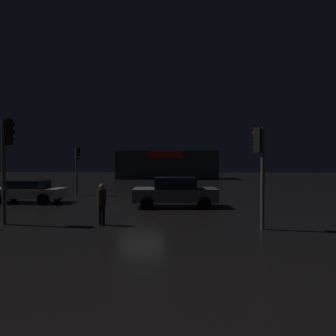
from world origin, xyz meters
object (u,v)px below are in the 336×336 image
object	(u,v)px
car_near	(28,191)
store_building	(168,165)
traffic_signal_opposite	(77,161)
pedestrian	(102,201)
traffic_signal_cross_left	(260,156)
car_far	(175,192)
traffic_signal_main	(7,150)

from	to	relation	value
car_near	store_building	bearing A→B (deg)	75.62
traffic_signal_opposite	pedestrian	distance (m)	11.12
traffic_signal_cross_left	car_far	xyz separation A→B (m)	(-3.19, 5.00, -1.81)
traffic_signal_main	car_near	bearing A→B (deg)	112.98
store_building	car_near	xyz separation A→B (m)	(-7.15, -27.87, -1.43)
pedestrian	car_far	bearing A→B (deg)	59.55
traffic_signal_opposite	pedestrian	world-z (taller)	traffic_signal_opposite
traffic_signal_main	car_far	world-z (taller)	traffic_signal_main
store_building	traffic_signal_cross_left	bearing A→B (deg)	-81.65
store_building	car_far	world-z (taller)	store_building
traffic_signal_main	car_near	distance (m)	6.64
car_far	traffic_signal_main	bearing A→B (deg)	-144.63
pedestrian	car_near	bearing A→B (deg)	137.00
traffic_signal_main	car_far	bearing A→B (deg)	35.37
car_far	pedestrian	xyz separation A→B (m)	(-2.73, -4.64, 0.09)
car_near	car_far	xyz separation A→B (m)	(8.95, -1.16, 0.10)
car_near	pedestrian	size ratio (longest dim) A/B	2.74
traffic_signal_cross_left	car_far	bearing A→B (deg)	122.56
car_near	traffic_signal_main	bearing A→B (deg)	-67.02
car_far	pedestrian	bearing A→B (deg)	-120.45
store_building	pedestrian	bearing A→B (deg)	-91.58
car_near	traffic_signal_opposite	bearing A→B (deg)	70.11
store_building	traffic_signal_main	bearing A→B (deg)	-97.95
store_building	pedestrian	xyz separation A→B (m)	(-0.93, -33.67, -1.23)
traffic_signal_main	traffic_signal_opposite	size ratio (longest dim) A/B	1.15
car_far	traffic_signal_cross_left	bearing A→B (deg)	-57.44
store_building	traffic_signal_cross_left	size ratio (longest dim) A/B	4.19
traffic_signal_main	car_far	xyz separation A→B (m)	(6.50, 4.62, -2.10)
traffic_signal_cross_left	pedestrian	size ratio (longest dim) A/B	2.31
store_building	traffic_signal_main	xyz separation A→B (m)	(-4.70, -33.64, 0.78)
car_near	car_far	size ratio (longest dim) A/B	0.94
traffic_signal_cross_left	pedestrian	world-z (taller)	traffic_signal_cross_left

